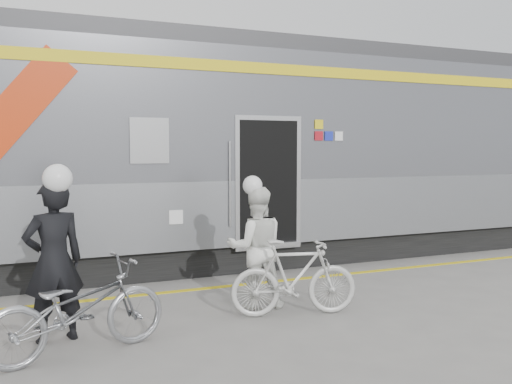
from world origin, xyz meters
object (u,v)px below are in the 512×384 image
man (54,261)px  bicycle_right (294,278)px  woman (256,247)px  bicycle_left (78,309)px

man → bicycle_right: size_ratio=1.09×
man → woman: 2.58m
man → woman: size_ratio=1.10×
man → bicycle_left: (0.20, -0.55, -0.40)m
man → bicycle_left: man is taller
man → bicycle_left: 0.71m
woman → bicycle_right: woman is taller
woman → bicycle_right: bearing=131.3°
man → bicycle_right: man is taller
woman → bicycle_left: bearing=33.9°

